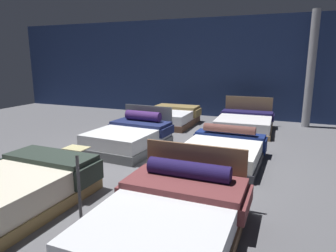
{
  "coord_description": "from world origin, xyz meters",
  "views": [
    {
      "loc": [
        2.37,
        -5.61,
        2.1
      ],
      "look_at": [
        -0.17,
        0.53,
        0.61
      ],
      "focal_mm": 32.39,
      "sensor_mm": 36.0,
      "label": 1
    }
  ],
  "objects_px": {
    "bed_2": "(130,137)",
    "price_sign": "(80,196)",
    "bed_3": "(223,152)",
    "support_pillar": "(311,70)",
    "bed_1": "(170,217)",
    "bed_5": "(244,123)",
    "bed_0": "(20,188)",
    "bed_4": "(171,117)"
  },
  "relations": [
    {
      "from": "bed_0",
      "to": "bed_4",
      "type": "xyz_separation_m",
      "value": [
        -0.02,
        5.94,
        -0.02
      ]
    },
    {
      "from": "price_sign",
      "to": "bed_0",
      "type": "bearing_deg",
      "value": 173.33
    },
    {
      "from": "bed_3",
      "to": "bed_5",
      "type": "distance_m",
      "value": 2.99
    },
    {
      "from": "bed_1",
      "to": "bed_4",
      "type": "xyz_separation_m",
      "value": [
        -2.34,
        5.87,
        -0.01
      ]
    },
    {
      "from": "bed_1",
      "to": "price_sign",
      "type": "xyz_separation_m",
      "value": [
        -1.14,
        -0.21,
        0.15
      ]
    },
    {
      "from": "bed_2",
      "to": "bed_3",
      "type": "relative_size",
      "value": 1.05
    },
    {
      "from": "bed_5",
      "to": "price_sign",
      "type": "distance_m",
      "value": 6.24
    },
    {
      "from": "bed_3",
      "to": "bed_5",
      "type": "relative_size",
      "value": 0.95
    },
    {
      "from": "bed_2",
      "to": "price_sign",
      "type": "distance_m",
      "value": 3.39
    },
    {
      "from": "bed_4",
      "to": "support_pillar",
      "type": "xyz_separation_m",
      "value": [
        4.01,
        1.33,
        1.51
      ]
    },
    {
      "from": "bed_3",
      "to": "support_pillar",
      "type": "xyz_separation_m",
      "value": [
        1.68,
        4.27,
        1.53
      ]
    },
    {
      "from": "bed_0",
      "to": "bed_2",
      "type": "relative_size",
      "value": 1.02
    },
    {
      "from": "bed_1",
      "to": "bed_4",
      "type": "relative_size",
      "value": 1.12
    },
    {
      "from": "bed_0",
      "to": "price_sign",
      "type": "xyz_separation_m",
      "value": [
        1.19,
        -0.14,
        0.14
      ]
    },
    {
      "from": "bed_5",
      "to": "price_sign",
      "type": "xyz_separation_m",
      "value": [
        -1.11,
        -6.13,
        0.18
      ]
    },
    {
      "from": "bed_1",
      "to": "bed_4",
      "type": "height_order",
      "value": "bed_1"
    },
    {
      "from": "bed_1",
      "to": "support_pillar",
      "type": "height_order",
      "value": "support_pillar"
    },
    {
      "from": "bed_0",
      "to": "bed_2",
      "type": "xyz_separation_m",
      "value": [
        0.1,
        3.07,
        0.02
      ]
    },
    {
      "from": "price_sign",
      "to": "support_pillar",
      "type": "height_order",
      "value": "support_pillar"
    },
    {
      "from": "bed_0",
      "to": "bed_3",
      "type": "relative_size",
      "value": 1.07
    },
    {
      "from": "bed_5",
      "to": "support_pillar",
      "type": "xyz_separation_m",
      "value": [
        1.69,
        1.28,
        1.52
      ]
    },
    {
      "from": "bed_1",
      "to": "support_pillar",
      "type": "bearing_deg",
      "value": 76.62
    },
    {
      "from": "support_pillar",
      "to": "price_sign",
      "type": "bearing_deg",
      "value": -110.74
    },
    {
      "from": "bed_0",
      "to": "price_sign",
      "type": "height_order",
      "value": "price_sign"
    },
    {
      "from": "support_pillar",
      "to": "bed_4",
      "type": "bearing_deg",
      "value": -161.69
    },
    {
      "from": "bed_5",
      "to": "price_sign",
      "type": "relative_size",
      "value": 1.96
    },
    {
      "from": "bed_3",
      "to": "bed_5",
      "type": "xyz_separation_m",
      "value": [
        -0.01,
        2.99,
        0.01
      ]
    },
    {
      "from": "bed_2",
      "to": "price_sign",
      "type": "relative_size",
      "value": 1.93
    },
    {
      "from": "bed_2",
      "to": "bed_5",
      "type": "bearing_deg",
      "value": 56.13
    },
    {
      "from": "bed_2",
      "to": "bed_4",
      "type": "bearing_deg",
      "value": 95.34
    },
    {
      "from": "bed_0",
      "to": "support_pillar",
      "type": "bearing_deg",
      "value": 62.12
    },
    {
      "from": "bed_3",
      "to": "bed_4",
      "type": "relative_size",
      "value": 0.99
    },
    {
      "from": "bed_2",
      "to": "price_sign",
      "type": "height_order",
      "value": "price_sign"
    },
    {
      "from": "bed_2",
      "to": "bed_1",
      "type": "bearing_deg",
      "value": -50.24
    },
    {
      "from": "bed_3",
      "to": "bed_4",
      "type": "bearing_deg",
      "value": 129.2
    },
    {
      "from": "bed_0",
      "to": "bed_5",
      "type": "distance_m",
      "value": 6.42
    },
    {
      "from": "bed_0",
      "to": "bed_4",
      "type": "relative_size",
      "value": 1.06
    },
    {
      "from": "bed_3",
      "to": "bed_4",
      "type": "xyz_separation_m",
      "value": [
        -2.33,
        2.94,
        0.03
      ]
    },
    {
      "from": "bed_1",
      "to": "bed_5",
      "type": "distance_m",
      "value": 5.92
    },
    {
      "from": "bed_0",
      "to": "bed_1",
      "type": "height_order",
      "value": "bed_1"
    },
    {
      "from": "bed_0",
      "to": "bed_3",
      "type": "xyz_separation_m",
      "value": [
        2.31,
        3.0,
        -0.05
      ]
    },
    {
      "from": "bed_3",
      "to": "bed_2",
      "type": "bearing_deg",
      "value": 179.2
    }
  ]
}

